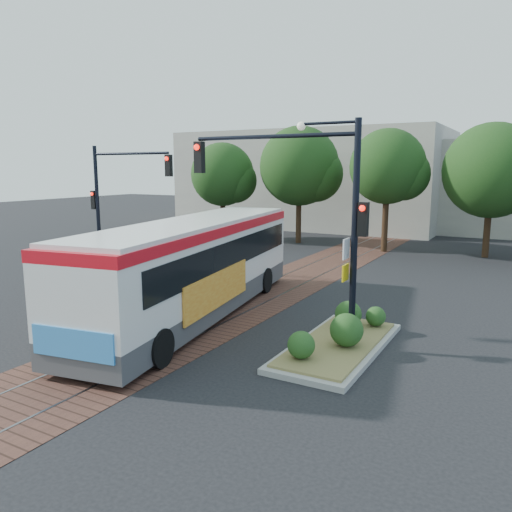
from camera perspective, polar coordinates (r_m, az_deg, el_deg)
The scene contains 10 objects.
ground at distance 17.13m, azimuth -4.84°, elevation -6.78°, with size 120.00×120.00×0.00m, color black.
trackbed at distance 20.45m, azimuth 1.46°, elevation -3.96°, with size 3.60×40.00×0.02m.
tree_row at distance 31.04m, azimuth 14.46°, elevation 9.53°, with size 26.40×5.60×7.67m.
warehouses at distance 43.43m, azimuth 16.41°, elevation 8.12°, with size 40.00×13.00×8.00m.
city_bus at distance 16.81m, azimuth -6.95°, elevation -0.82°, with size 4.49×12.34×3.24m.
traffic_island at distance 14.18m, azimuth 9.59°, elevation -9.10°, with size 2.20×5.20×1.13m.
signal_pole_main at distance 13.86m, azimuth 6.43°, elevation 6.71°, with size 5.49×0.46×6.00m.
signal_pole_left at distance 24.89m, azimuth -15.95°, elevation 7.15°, with size 4.99×0.34×6.00m.
officer at distance 24.71m, azimuth -15.02°, elevation 0.17°, with size 0.63×0.41×1.72m, color black.
parked_car at distance 30.85m, azimuth -3.21°, elevation 2.03°, with size 1.86×4.57×1.33m, color black.
Camera 1 is at (9.23, -13.56, 4.94)m, focal length 35.00 mm.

